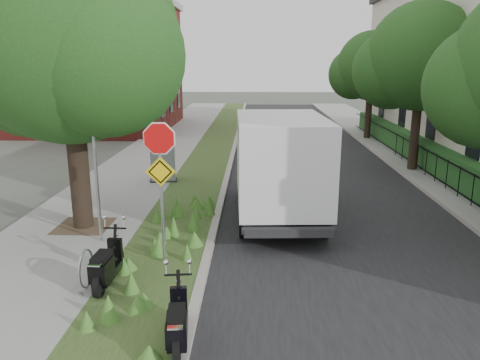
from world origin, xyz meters
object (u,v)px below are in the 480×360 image
object	(u,v)px
scooter_near	(106,270)
box_truck	(279,162)
scooter_far	(178,328)
utility_cabinet	(163,164)
sign_assembly	(160,164)

from	to	relation	value
scooter_near	box_truck	size ratio (longest dim) A/B	0.28
scooter_far	utility_cabinet	size ratio (longest dim) A/B	1.16
scooter_far	utility_cabinet	world-z (taller)	utility_cabinet
sign_assembly	box_truck	bearing A→B (deg)	52.44
scooter_far	scooter_near	bearing A→B (deg)	131.40
sign_assembly	scooter_far	bearing A→B (deg)	-75.51
sign_assembly	box_truck	world-z (taller)	sign_assembly
box_truck	sign_assembly	bearing A→B (deg)	-127.56
box_truck	utility_cabinet	size ratio (longest dim) A/B	4.39
scooter_near	utility_cabinet	bearing A→B (deg)	93.36
scooter_far	box_truck	xyz separation A→B (m)	(1.82, 6.61, 1.19)
scooter_near	scooter_far	world-z (taller)	scooter_near
sign_assembly	scooter_far	xyz separation A→B (m)	(0.82, -3.17, -1.86)
sign_assembly	utility_cabinet	world-z (taller)	sign_assembly
scooter_near	box_truck	xyz separation A→B (m)	(3.55, 4.65, 1.17)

